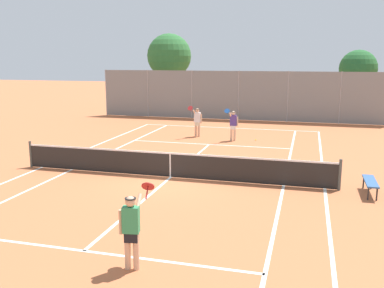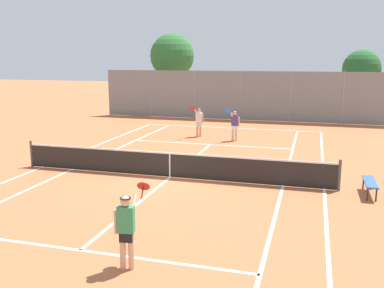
% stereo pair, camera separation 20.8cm
% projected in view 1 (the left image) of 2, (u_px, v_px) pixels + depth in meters
% --- Properties ---
extents(ground_plane, '(120.00, 120.00, 0.00)m').
position_uv_depth(ground_plane, '(170.00, 177.00, 15.88)').
color(ground_plane, '#BC663D').
extents(court_line_markings, '(11.10, 23.90, 0.01)m').
position_uv_depth(court_line_markings, '(170.00, 177.00, 15.88)').
color(court_line_markings, silver).
rests_on(court_line_markings, ground).
extents(tennis_net, '(12.00, 0.10, 1.07)m').
position_uv_depth(tennis_net, '(170.00, 164.00, 15.78)').
color(tennis_net, '#474C47').
rests_on(tennis_net, ground).
extents(player_near_side, '(0.58, 0.80, 1.77)m').
position_uv_depth(player_near_side, '(131.00, 227.00, 8.82)').
color(player_near_side, '#D8A884').
rests_on(player_near_side, ground).
extents(player_far_left, '(0.68, 0.73, 1.77)m').
position_uv_depth(player_far_left, '(197.00, 120.00, 23.96)').
color(player_far_left, '#D8A884').
rests_on(player_far_left, ground).
extents(player_far_right, '(0.65, 0.74, 1.77)m').
position_uv_depth(player_far_right, '(233.00, 124.00, 22.76)').
color(player_far_right, beige).
rests_on(player_far_right, ground).
extents(loose_tennis_ball_0, '(0.07, 0.07, 0.07)m').
position_uv_depth(loose_tennis_ball_0, '(269.00, 160.00, 18.38)').
color(loose_tennis_ball_0, '#D1DB33').
rests_on(loose_tennis_ball_0, ground).
extents(loose_tennis_ball_1, '(0.07, 0.07, 0.07)m').
position_uv_depth(loose_tennis_ball_1, '(256.00, 140.00, 23.00)').
color(loose_tennis_ball_1, '#D1DB33').
rests_on(loose_tennis_ball_1, ground).
extents(courtside_bench, '(0.36, 1.50, 0.47)m').
position_uv_depth(courtside_bench, '(370.00, 182.00, 13.85)').
color(courtside_bench, '#33598C').
rests_on(courtside_bench, ground).
extents(back_fence, '(20.62, 0.08, 3.49)m').
position_uv_depth(back_fence, '(238.00, 96.00, 30.26)').
color(back_fence, gray).
rests_on(back_fence, ground).
extents(tree_behind_left, '(3.60, 3.60, 6.32)m').
position_uv_depth(tree_behind_left, '(168.00, 57.00, 34.87)').
color(tree_behind_left, brown).
rests_on(tree_behind_left, ground).
extents(tree_behind_right, '(2.73, 2.73, 4.96)m').
position_uv_depth(tree_behind_right, '(357.00, 70.00, 31.43)').
color(tree_behind_right, brown).
rests_on(tree_behind_right, ground).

